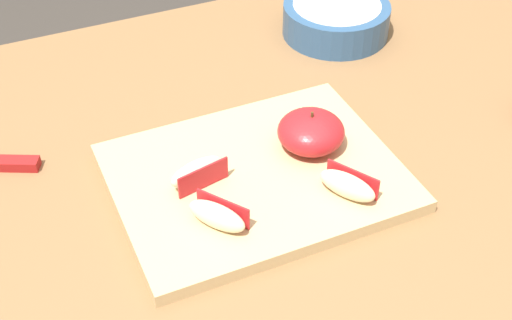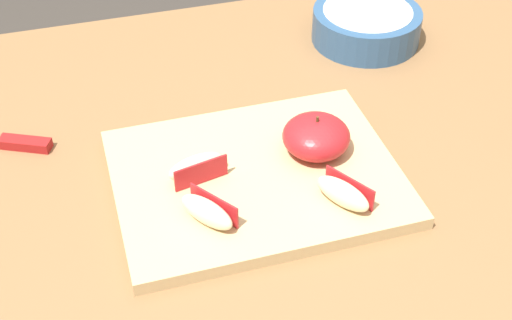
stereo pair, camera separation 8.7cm
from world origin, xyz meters
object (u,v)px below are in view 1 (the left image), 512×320
Objects in this scene: apple_wedge_back at (217,215)px; ceramic_fruit_bowl at (336,18)px; apple_wedge_middle at (198,172)px; paring_knife at (2,164)px; apple_half_skin_up at (311,132)px; cutting_board at (256,178)px; apple_wedge_left at (348,185)px.

ceramic_fruit_bowl is at bearing 45.26° from apple_wedge_back.
paring_knife is (-0.22, 0.15, -0.03)m from apple_wedge_middle.
apple_half_skin_up is 0.50× the size of ceramic_fruit_bowl.
ceramic_fruit_bowl is at bearing 46.45° from cutting_board.
apple_wedge_back is (-0.16, -0.09, -0.01)m from apple_half_skin_up.
ceramic_fruit_bowl is at bearing 38.55° from apple_wedge_middle.
apple_wedge_back is at bearing -94.22° from apple_wedge_middle.
apple_half_skin_up is at bearing -124.81° from ceramic_fruit_bowl.
apple_wedge_left is (-0.00, -0.10, -0.01)m from apple_half_skin_up.
paring_knife is at bearing 146.66° from apple_wedge_left.
apple_wedge_back is 0.49× the size of paring_knife.
paring_knife is (-0.21, 0.23, -0.03)m from apple_wedge_back.
apple_wedge_left is 0.16m from apple_wedge_back.
ceramic_fruit_bowl reaches higher than paring_knife.
cutting_board is 4.56× the size of apple_wedge_middle.
apple_wedge_middle is 0.51× the size of paring_knife.
apple_wedge_back reaches higher than cutting_board.
paring_knife is at bearing 159.06° from apple_half_skin_up.
apple_wedge_back is 0.42× the size of ceramic_fruit_bowl.
cutting_board is at bearing -133.55° from ceramic_fruit_bowl.
paring_knife is 0.87× the size of ceramic_fruit_bowl.
apple_wedge_left is at bearing -91.65° from apple_half_skin_up.
ceramic_fruit_bowl reaches higher than apple_wedge_back.
apple_half_skin_up reaches higher than apple_wedge_back.
apple_wedge_left is 1.02× the size of apple_wedge_back.
apple_wedge_left is 0.42m from ceramic_fruit_bowl.
apple_wedge_middle and apple_wedge_back have the same top height.
ceramic_fruit_bowl is (0.19, 0.37, -0.01)m from apple_wedge_left.
cutting_board is 0.08m from apple_wedge_middle.
apple_half_skin_up reaches higher than apple_wedge_left.
apple_half_skin_up reaches higher than paring_knife.
apple_half_skin_up reaches higher than cutting_board.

